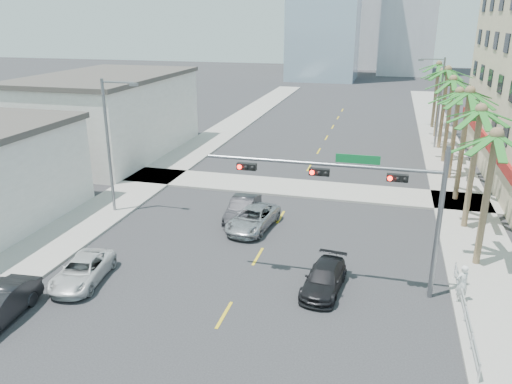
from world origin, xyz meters
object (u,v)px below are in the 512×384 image
Objects in this scene: car_parked_far at (82,271)px; pedestrian at (462,283)px; traffic_signal_mast at (368,192)px; car_lane_left at (243,209)px; car_lane_right at (324,279)px; car_lane_center at (253,218)px.

pedestrian is at bearing 0.65° from car_parked_far.
car_lane_left is (-8.15, 7.10, -4.34)m from traffic_signal_mast.
car_lane_left is 14.64m from pedestrian.
car_lane_right is at bearing 3.36° from car_parked_far.
car_lane_center reaches higher than car_parked_far.
pedestrian is (11.60, -6.02, 0.39)m from car_lane_center.
car_lane_left is at bearing 135.91° from car_lane_center.
traffic_signal_mast reaches higher than car_lane_right.
pedestrian is at bearing -20.05° from car_lane_center.
car_lane_left is 1.05× the size of car_lane_right.
pedestrian is (4.52, -0.24, -3.99)m from traffic_signal_mast.
car_lane_right is 6.30m from pedestrian.
car_parked_far is 10.88m from car_lane_center.
traffic_signal_mast is 14.60m from car_parked_far.
car_lane_center is 13.08m from pedestrian.
car_parked_far is 2.41× the size of pedestrian.
car_lane_left is (5.44, 10.06, 0.11)m from car_parked_far.
traffic_signal_mast is 2.28× the size of car_lane_center.
traffic_signal_mast is at bearing -41.84° from car_lane_left.
car_lane_left is 1.70m from car_lane_center.
car_lane_left is 2.39× the size of pedestrian.
car_lane_center is 2.65× the size of pedestrian.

